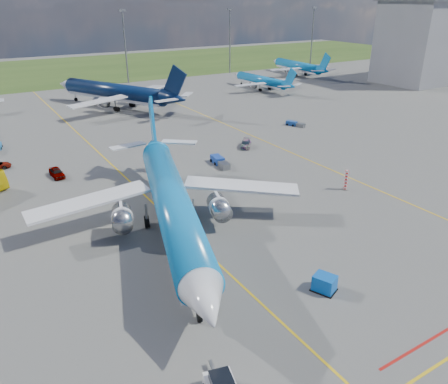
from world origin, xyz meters
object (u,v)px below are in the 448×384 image
bg_jet_n (116,108)px  uld_container (324,283)px  service_car_c (246,144)px  main_airliner (174,235)px  bg_jet_ne (261,89)px  warning_post (346,180)px  service_car_a (57,173)px  bg_jet_ene (297,75)px  baggage_tug_e (295,124)px  baggage_tug_w (220,162)px

bg_jet_n → uld_container: bearing=57.7°
bg_jet_n → service_car_c: bearing=76.2°
main_airliner → bg_jet_ne: bearing=65.0°
warning_post → main_airliner: size_ratio=0.06×
uld_container → service_car_a: 46.30m
bg_jet_ne → uld_container: size_ratio=14.83×
bg_jet_n → bg_jet_ene: bearing=165.5°
bg_jet_n → uld_container: bg_jet_n is taller
bg_jet_n → service_car_c: 45.52m
bg_jet_n → bg_jet_ne: 46.21m
bg_jet_n → baggage_tug_e: bg_jet_n is taller
bg_jet_ne → service_car_c: size_ratio=6.79×
warning_post → service_car_a: size_ratio=0.71×
service_car_a → baggage_tug_w: service_car_a is taller
service_car_a → uld_container: bearing=-73.9°
service_car_a → service_car_c: 33.91m
bg_jet_ne → main_airliner: (-62.07, -68.31, 0.00)m
service_car_c → warning_post: bearing=-47.2°
bg_jet_n → bg_jet_ne: bearing=153.9°
bg_jet_n → service_car_c: (10.23, -44.35, 0.64)m
uld_container → service_car_a: (-15.41, 43.66, -0.09)m
uld_container → service_car_c: uld_container is taller
uld_container → service_car_a: bearing=86.4°
bg_jet_ne → service_car_c: bg_jet_ne is taller
baggage_tug_e → bg_jet_ene: bearing=28.5°
main_airliner → bg_jet_n: bearing=94.1°
bg_jet_ne → service_car_c: (-35.98, -44.91, 0.64)m
uld_container → baggage_tug_w: 36.16m
uld_container → baggage_tug_w: bearing=52.1°
service_car_a → warning_post: bearing=-41.2°
service_car_c → baggage_tug_e: service_car_c is taller
main_airliner → uld_container: bearing=-48.6°
bg_jet_ne → service_car_a: bg_jet_ne is taller
bg_jet_ne → uld_container: bearing=54.3°
bg_jet_n → baggage_tug_w: size_ratio=8.16×
main_airliner → service_car_a: (-7.68, 26.44, 0.72)m
bg_jet_ene → service_car_c: bg_jet_ene is taller
warning_post → bg_jet_ene: 105.24m
main_airliner → uld_container: size_ratio=22.96×
bg_jet_ene → uld_container: bearing=55.2°
main_airliner → service_car_c: 35.05m
service_car_a → baggage_tug_e: service_car_a is taller
bg_jet_n → baggage_tug_e: size_ratio=10.08×
bg_jet_n → main_airliner: (-15.86, -67.75, 0.00)m
bg_jet_ene → baggage_tug_e: 70.80m
service_car_a → bg_jet_ene: bearing=27.2°
baggage_tug_e → service_car_a: bearing=163.3°
uld_container → baggage_tug_e: uld_container is taller
bg_jet_ne → bg_jet_n: bearing=-2.6°
warning_post → baggage_tug_e: bearing=62.2°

